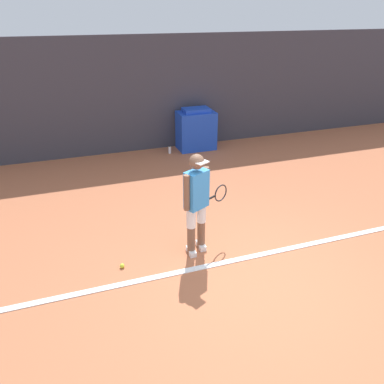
{
  "coord_description": "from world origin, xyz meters",
  "views": [
    {
      "loc": [
        -2.14,
        -3.54,
        3.41
      ],
      "look_at": [
        -0.52,
        1.2,
        0.93
      ],
      "focal_mm": 35.0,
      "sensor_mm": 36.0,
      "label": 1
    }
  ],
  "objects_px": {
    "tennis_player": "(197,200)",
    "tennis_ball": "(122,266)",
    "water_bottle": "(170,150)",
    "covered_chair": "(196,130)"
  },
  "relations": [
    {
      "from": "tennis_player",
      "to": "covered_chair",
      "type": "xyz_separation_m",
      "value": [
        1.54,
        4.43,
        -0.36
      ]
    },
    {
      "from": "tennis_ball",
      "to": "water_bottle",
      "type": "xyz_separation_m",
      "value": [
        1.95,
        4.36,
        0.06
      ]
    },
    {
      "from": "water_bottle",
      "to": "covered_chair",
      "type": "bearing_deg",
      "value": 9.81
    },
    {
      "from": "covered_chair",
      "to": "water_bottle",
      "type": "bearing_deg",
      "value": -170.19
    },
    {
      "from": "tennis_ball",
      "to": "water_bottle",
      "type": "distance_m",
      "value": 4.77
    },
    {
      "from": "tennis_player",
      "to": "tennis_ball",
      "type": "relative_size",
      "value": 23.48
    },
    {
      "from": "tennis_player",
      "to": "covered_chair",
      "type": "height_order",
      "value": "tennis_player"
    },
    {
      "from": "tennis_player",
      "to": "tennis_ball",
      "type": "xyz_separation_m",
      "value": [
        -1.17,
        -0.06,
        -0.85
      ]
    },
    {
      "from": "covered_chair",
      "to": "water_bottle",
      "type": "relative_size",
      "value": 5.29
    },
    {
      "from": "tennis_player",
      "to": "covered_chair",
      "type": "bearing_deg",
      "value": 44.03
    }
  ]
}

